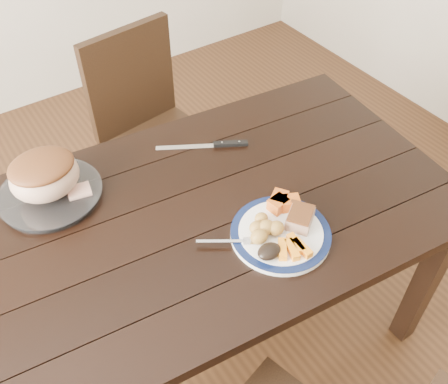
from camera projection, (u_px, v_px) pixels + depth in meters
ground at (205, 334)px, 2.05m from camera, size 4.00×4.00×0.00m
dining_table at (200, 230)px, 1.59m from camera, size 1.69×1.06×0.75m
chair_far at (150, 125)px, 2.19m from camera, size 0.48×0.49×0.93m
dinner_plate at (280, 234)px, 1.44m from camera, size 0.29×0.29×0.02m
plate_rim at (281, 232)px, 1.44m from camera, size 0.29×0.29×0.02m
serving_platter at (51, 194)px, 1.56m from camera, size 0.31×0.31×0.02m
pork_slice at (300, 219)px, 1.44m from camera, size 0.11×0.11×0.04m
roasted_potatoes at (265, 229)px, 1.42m from camera, size 0.11×0.10×0.04m
carrot_batons at (293, 248)px, 1.38m from camera, size 0.09×0.10×0.02m
pumpkin_wedges at (282, 202)px, 1.49m from camera, size 0.10×0.10×0.04m
dark_mushroom at (269, 251)px, 1.36m from camera, size 0.07×0.05×0.03m
fork at (232, 242)px, 1.41m from camera, size 0.16×0.11×0.00m
roast_joint at (45, 177)px, 1.50m from camera, size 0.21×0.18×0.14m
cut_slice at (79, 191)px, 1.54m from camera, size 0.08×0.07×0.02m
carving_knife at (219, 145)px, 1.73m from camera, size 0.29×0.18×0.01m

